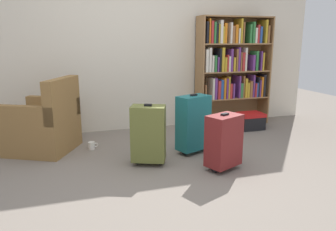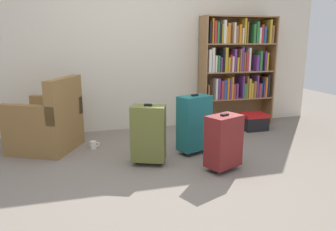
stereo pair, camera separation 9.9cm
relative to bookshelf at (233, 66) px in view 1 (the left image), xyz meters
The scene contains 9 objects.
ground_plane 2.55m from the bookshelf, 131.59° to the right, with size 10.43×10.43×0.00m, color slate.
back_wall 1.63m from the bookshelf, behind, with size 5.96×0.10×2.60m, color beige.
bookshelf is the anchor object (origin of this frame).
armchair 2.89m from the bookshelf, 169.95° to the right, with size 0.94×0.94×0.90m.
mug 2.50m from the bookshelf, 164.59° to the right, with size 0.12×0.08×0.10m.
storage_box 0.90m from the bookshelf, 69.70° to the right, with size 0.37×0.30×0.25m.
suitcase_olive 2.22m from the bookshelf, 142.16° to the right, with size 0.42×0.34×0.68m.
suitcase_dark_red 2.05m from the bookshelf, 120.18° to the right, with size 0.42×0.35×0.61m.
suitcase_teal 1.65m from the bookshelf, 134.59° to the right, with size 0.44×0.34×0.72m.
Camera 1 is at (-0.93, -2.83, 1.35)m, focal length 34.91 mm.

